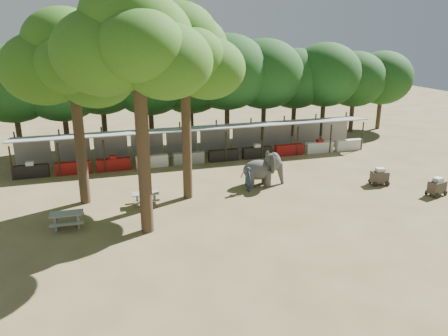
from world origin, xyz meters
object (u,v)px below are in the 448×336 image
object	(u,v)px
picnic_table_near	(67,218)
picnic_table_far	(146,197)
yard_tree_left	(69,61)
yard_tree_back	(181,54)
yard_tree_center	(134,43)
handler	(248,179)
cart_back	(379,176)
elephant	(263,169)
cart_front	(437,187)

from	to	relation	value
picnic_table_near	picnic_table_far	world-z (taller)	picnic_table_near
yard_tree_left	yard_tree_back	xyz separation A→B (m)	(6.00, -1.00, 0.34)
yard_tree_center	picnic_table_far	size ratio (longest dim) A/B	7.86
yard_tree_left	yard_tree_center	distance (m)	5.92
yard_tree_center	handler	size ratio (longest dim) A/B	7.42
handler	picnic_table_far	xyz separation A→B (m)	(-6.51, -0.38, -0.32)
handler	cart_back	bearing A→B (deg)	-102.50
handler	picnic_table_far	world-z (taller)	handler
yard_tree_back	picnic_table_near	distance (m)	10.80
cart_back	picnic_table_near	bearing A→B (deg)	-165.80
elephant	cart_front	distance (m)	10.78
handler	picnic_table_near	bearing A→B (deg)	98.71
yard_tree_center	elephant	size ratio (longest dim) A/B	4.14
cart_front	cart_back	distance (m)	3.49
yard_tree_center	picnic_table_far	bearing A→B (deg)	81.29
handler	yard_tree_center	bearing A→B (deg)	114.47
yard_tree_center	cart_front	size ratio (longest dim) A/B	9.04
picnic_table_far	cart_front	xyz separation A→B (m)	(17.42, -3.73, 0.08)
yard_tree_back	elephant	world-z (taller)	yard_tree_back
elephant	cart_front	bearing A→B (deg)	-20.59
yard_tree_left	cart_front	world-z (taller)	yard_tree_left
elephant	handler	world-z (taller)	elephant
elephant	picnic_table_far	bearing A→B (deg)	-164.27
picnic_table_near	elephant	bearing A→B (deg)	15.17
yard_tree_back	yard_tree_center	bearing A→B (deg)	-126.86
picnic_table_far	elephant	bearing A→B (deg)	10.34
yard_tree_back	picnic_table_far	world-z (taller)	yard_tree_back
picnic_table_far	yard_tree_back	bearing A→B (deg)	16.01
yard_tree_left	yard_tree_back	size ratio (longest dim) A/B	0.97
yard_tree_center	cart_back	xyz separation A→B (m)	(15.75, 2.35, -8.64)
cart_front	picnic_table_near	bearing A→B (deg)	161.14
cart_back	yard_tree_left	bearing A→B (deg)	-176.66
yard_tree_center	cart_front	bearing A→B (deg)	-1.21
yard_tree_center	picnic_table_far	world-z (taller)	yard_tree_center
yard_tree_left	elephant	world-z (taller)	yard_tree_left
yard_tree_back	cart_front	world-z (taller)	yard_tree_back
picnic_table_near	cart_back	distance (m)	19.55
elephant	yard_tree_left	bearing A→B (deg)	-175.23
yard_tree_back	picnic_table_far	distance (m)	8.45
yard_tree_center	picnic_table_near	xyz separation A→B (m)	(-3.78, 1.39, -8.67)
yard_tree_left	yard_tree_center	world-z (taller)	yard_tree_center
elephant	cart_front	xyz separation A→B (m)	(9.55, -4.96, -0.53)
elephant	cart_back	size ratio (longest dim) A/B	2.23
yard_tree_back	handler	world-z (taller)	yard_tree_back
elephant	picnic_table_near	xyz separation A→B (m)	(-12.16, -3.19, -0.55)
picnic_table_near	cart_back	bearing A→B (deg)	3.28
yard_tree_left	picnic_table_near	bearing A→B (deg)	-102.14
picnic_table_far	picnic_table_near	bearing A→B (deg)	-153.94
yard_tree_center	handler	xyz separation A→B (m)	(7.03, 3.73, -8.40)
handler	cart_front	size ratio (longest dim) A/B	1.22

